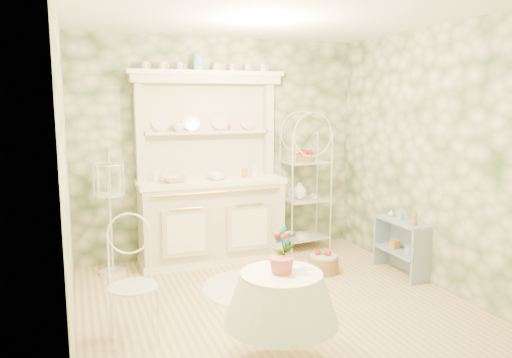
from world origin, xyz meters
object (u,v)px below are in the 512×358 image
object	(u,v)px
bakers_rack	(305,186)
round_table	(281,314)
birdcage_stand	(110,210)
floor_basket	(323,263)
cafe_chair	(133,293)
kitchen_dresser	(211,168)
side_shelf	(401,246)

from	to	relation	value
bakers_rack	round_table	bearing A→B (deg)	-124.95
birdcage_stand	floor_basket	distance (m)	2.47
cafe_chair	floor_basket	xyz separation A→B (m)	(2.21, 0.89, -0.28)
kitchen_dresser	side_shelf	xyz separation A→B (m)	(1.88, -1.20, -0.83)
kitchen_dresser	round_table	size ratio (longest dim) A/B	2.88
birdcage_stand	floor_basket	world-z (taller)	birdcage_stand
kitchen_dresser	side_shelf	world-z (taller)	kitchen_dresser
kitchen_dresser	cafe_chair	distance (m)	2.23
cafe_chair	birdcage_stand	size ratio (longest dim) A/B	0.53
bakers_rack	side_shelf	distance (m)	1.49
side_shelf	cafe_chair	xyz separation A→B (m)	(-3.02, -0.57, 0.07)
birdcage_stand	kitchen_dresser	bearing A→B (deg)	4.16
round_table	birdcage_stand	bearing A→B (deg)	112.22
cafe_chair	kitchen_dresser	bearing A→B (deg)	65.45
kitchen_dresser	round_table	distance (m)	2.68
kitchen_dresser	cafe_chair	world-z (taller)	kitchen_dresser
bakers_rack	round_table	world-z (taller)	bakers_rack
side_shelf	bakers_rack	bearing A→B (deg)	108.67
cafe_chair	bakers_rack	bearing A→B (deg)	45.44
kitchen_dresser	bakers_rack	bearing A→B (deg)	3.42
bakers_rack	birdcage_stand	size ratio (longest dim) A/B	1.13
round_table	cafe_chair	distance (m)	1.25
bakers_rack	side_shelf	world-z (taller)	bakers_rack
cafe_chair	floor_basket	world-z (taller)	cafe_chair
bakers_rack	side_shelf	bearing A→B (deg)	-71.11
bakers_rack	floor_basket	distance (m)	1.21
side_shelf	round_table	world-z (taller)	round_table
kitchen_dresser	side_shelf	distance (m)	2.38
bakers_rack	floor_basket	world-z (taller)	bakers_rack
side_shelf	birdcage_stand	size ratio (longest dim) A/B	0.51
round_table	floor_basket	world-z (taller)	round_table
cafe_chair	birdcage_stand	bearing A→B (deg)	99.79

